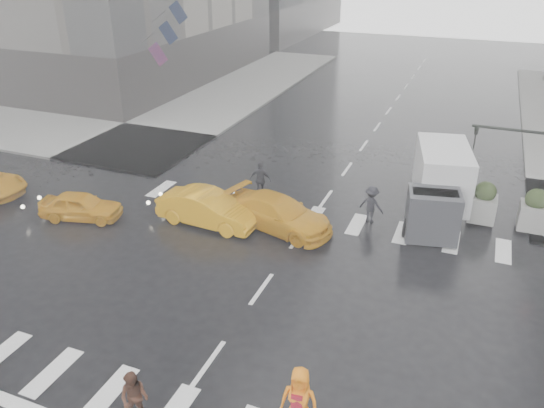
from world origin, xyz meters
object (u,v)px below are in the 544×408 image
at_px(pedestrian_orange, 299,401).
at_px(box_truck, 440,184).
at_px(taxi_mid, 208,208).
at_px(pedestrian_brown, 134,398).
at_px(taxi_front, 81,206).

distance_m(pedestrian_orange, box_truck, 13.36).
height_order(pedestrian_orange, taxi_mid, pedestrian_orange).
height_order(pedestrian_brown, taxi_mid, pedestrian_brown).
height_order(pedestrian_orange, taxi_front, pedestrian_orange).
bearing_deg(taxi_mid, taxi_front, 110.20).
distance_m(taxi_front, box_truck, 15.84).
bearing_deg(taxi_front, box_truck, -82.27).
distance_m(pedestrian_orange, taxi_front, 14.68).
bearing_deg(taxi_mid, pedestrian_orange, -137.16).
xyz_separation_m(pedestrian_orange, taxi_mid, (-7.26, 8.88, -0.23)).
relative_size(pedestrian_brown, taxi_mid, 0.35).
relative_size(pedestrian_brown, box_truck, 0.28).
bearing_deg(taxi_mid, pedestrian_brown, -158.41).
bearing_deg(pedestrian_brown, pedestrian_orange, 6.03).
bearing_deg(pedestrian_orange, taxi_mid, 122.30).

